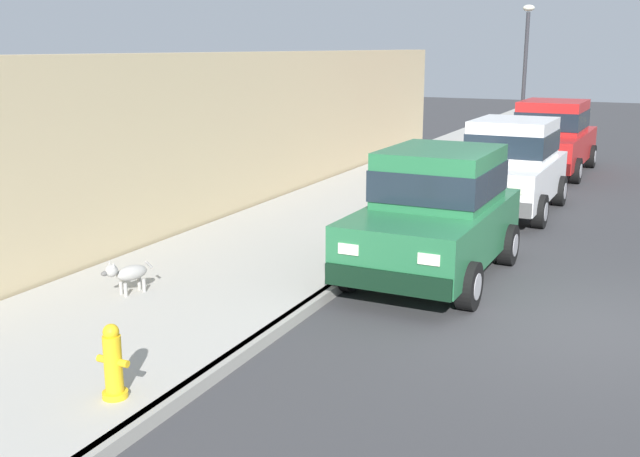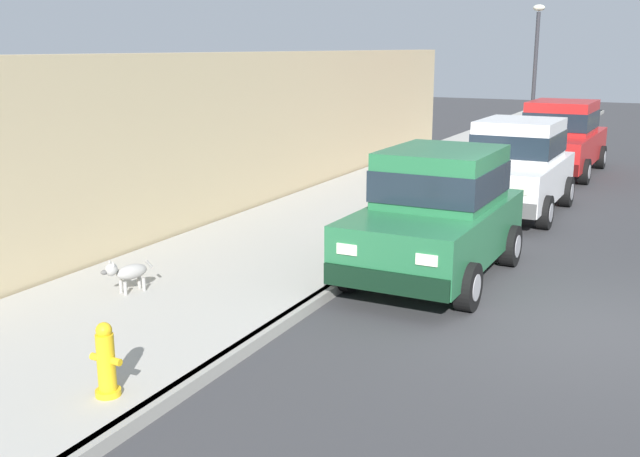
{
  "view_description": "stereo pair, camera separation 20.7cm",
  "coord_description": "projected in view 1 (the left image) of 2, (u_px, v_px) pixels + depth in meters",
  "views": [
    {
      "loc": [
        0.81,
        -9.24,
        3.33
      ],
      "look_at": [
        -3.51,
        -0.04,
        0.85
      ],
      "focal_mm": 42.1,
      "sensor_mm": 36.0,
      "label": 1
    },
    {
      "loc": [
        1.0,
        -9.15,
        3.33
      ],
      "look_at": [
        -3.51,
        -0.04,
        0.85
      ],
      "focal_mm": 42.1,
      "sensor_mm": 36.0,
      "label": 2
    }
  ],
  "objects": [
    {
      "name": "street_lamp",
      "position": [
        525.0,
        60.0,
        23.25
      ],
      "size": [
        0.36,
        0.36,
        4.42
      ],
      "color": "#2D2D33",
      "rests_on": "sidewalk"
    },
    {
      "name": "building_facade",
      "position": [
        274.0,
        127.0,
        16.4
      ],
      "size": [
        0.5,
        20.0,
        3.22
      ],
      "primitive_type": "cube",
      "color": "tan",
      "rests_on": "ground"
    },
    {
      "name": "sidewalk",
      "position": [
        232.0,
        268.0,
        11.3
      ],
      "size": [
        3.6,
        64.0,
        0.14
      ],
      "primitive_type": "cube",
      "color": "#A8A59E",
      "rests_on": "ground"
    },
    {
      "name": "car_white_hatchback",
      "position": [
        510.0,
        164.0,
        15.33
      ],
      "size": [
        2.01,
        3.83,
        1.88
      ],
      "color": "white",
      "rests_on": "ground"
    },
    {
      "name": "ground_plane",
      "position": [
        579.0,
        323.0,
        9.25
      ],
      "size": [
        80.0,
        80.0,
        0.0
      ],
      "primitive_type": "plane",
      "color": "#38383A"
    },
    {
      "name": "curb",
      "position": [
        341.0,
        284.0,
        10.55
      ],
      "size": [
        0.16,
        64.0,
        0.14
      ],
      "primitive_type": "cube",
      "color": "gray",
      "rests_on": "ground"
    },
    {
      "name": "car_red_sedan",
      "position": [
        551.0,
        136.0,
        20.07
      ],
      "size": [
        2.12,
        4.64,
        1.92
      ],
      "color": "red",
      "rests_on": "ground"
    },
    {
      "name": "fire_hydrant",
      "position": [
        113.0,
        364.0,
        6.91
      ],
      "size": [
        0.34,
        0.24,
        0.72
      ],
      "color": "gold",
      "rests_on": "sidewalk"
    },
    {
      "name": "car_green_hatchback",
      "position": [
        436.0,
        211.0,
        10.97
      ],
      "size": [
        2.0,
        3.83,
        1.88
      ],
      "color": "#23663D",
      "rests_on": "ground"
    },
    {
      "name": "dog_grey",
      "position": [
        127.0,
        273.0,
        9.83
      ],
      "size": [
        0.36,
        0.72,
        0.49
      ],
      "color": "#999691",
      "rests_on": "sidewalk"
    }
  ]
}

